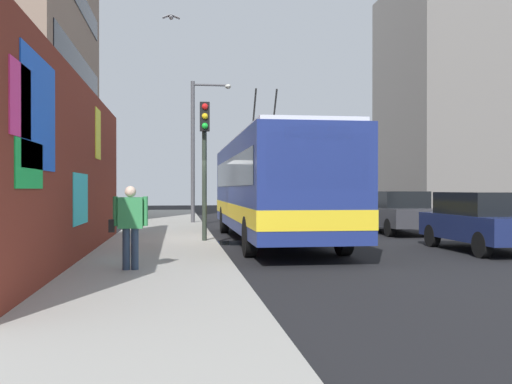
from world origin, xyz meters
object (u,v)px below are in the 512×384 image
at_px(parked_car_navy, 485,220).
at_px(traffic_light, 205,147).
at_px(parked_car_silver, 345,206).
at_px(city_bus, 272,185).
at_px(street_lamp, 197,141).
at_px(parked_car_black, 315,203).
at_px(parked_car_dark_gray, 395,211).
at_px(pedestrian_near_wall, 130,221).

relative_size(parked_car_navy, traffic_light, 1.00).
bearing_deg(parked_car_silver, traffic_light, 144.21).
distance_m(city_bus, parked_car_silver, 10.69).
relative_size(parked_car_silver, street_lamp, 0.72).
distance_m(parked_car_silver, parked_car_black, 6.03).
distance_m(parked_car_dark_gray, traffic_light, 8.54).
height_order(pedestrian_near_wall, traffic_light, traffic_light).
bearing_deg(city_bus, parked_car_navy, -122.95).
xyz_separation_m(parked_car_black, pedestrian_near_wall, (-21.92, 9.02, 0.23)).
xyz_separation_m(city_bus, parked_car_dark_gray, (2.92, -5.20, -0.97)).
height_order(parked_car_navy, parked_car_silver, same).
height_order(traffic_light, street_lamp, street_lamp).
xyz_separation_m(parked_car_dark_gray, parked_car_silver, (6.37, -0.00, 0.00)).
xyz_separation_m(city_bus, street_lamp, (8.31, 2.04, 2.05)).
distance_m(parked_car_navy, traffic_light, 8.02).
height_order(parked_car_dark_gray, street_lamp, street_lamp).
bearing_deg(street_lamp, parked_car_black, -45.93).
height_order(parked_car_silver, traffic_light, traffic_light).
height_order(parked_car_dark_gray, parked_car_silver, same).
bearing_deg(parked_car_navy, street_lamp, 31.79).
distance_m(parked_car_silver, pedestrian_near_wall, 18.27).
relative_size(parked_car_navy, parked_car_black, 0.94).
distance_m(parked_car_black, pedestrian_near_wall, 23.70).
bearing_deg(parked_car_navy, parked_car_black, 0.00).
height_order(parked_car_silver, pedestrian_near_wall, pedestrian_near_wall).
xyz_separation_m(city_bus, parked_car_navy, (-3.37, -5.20, -0.97)).
distance_m(parked_car_silver, traffic_light, 12.73).
distance_m(parked_car_navy, street_lamp, 14.07).
bearing_deg(parked_car_dark_gray, traffic_light, 117.49).
height_order(parked_car_silver, street_lamp, street_lamp).
bearing_deg(city_bus, parked_car_silver, -29.25).
xyz_separation_m(parked_car_silver, parked_car_black, (6.03, 0.00, -0.00)).
bearing_deg(parked_car_dark_gray, parked_car_black, 0.00).
distance_m(parked_car_dark_gray, parked_car_black, 12.40).
bearing_deg(parked_car_silver, parked_car_navy, 180.00).
relative_size(parked_car_navy, parked_car_silver, 0.88).
bearing_deg(pedestrian_near_wall, parked_car_navy, -70.29).
xyz_separation_m(parked_car_navy, pedestrian_near_wall, (-3.23, 9.02, 0.23)).
bearing_deg(parked_car_silver, pedestrian_near_wall, 150.42).
height_order(city_bus, pedestrian_near_wall, city_bus).
height_order(parked_car_black, pedestrian_near_wall, pedestrian_near_wall).
xyz_separation_m(parked_car_silver, traffic_light, (-10.19, 7.35, 2.06)).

